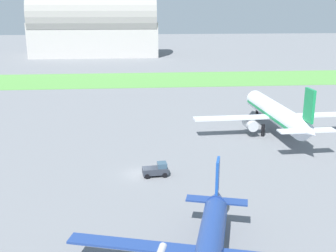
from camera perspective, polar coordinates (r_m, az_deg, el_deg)
The scene contains 6 objects.
ground_plane at distance 60.32m, azimuth -3.81°, elevation -6.68°, with size 600.00×600.00×0.00m, color slate.
grass_taxiway_strip at distance 136.52m, azimuth -4.58°, elevation 6.40°, with size 360.00×28.00×0.08m, color #549342.
airplane_foreground_turboprop at distance 38.20m, azimuth 5.70°, elevation -16.54°, with size 25.76×22.23×7.88m.
airplane_midfield_jet at distance 80.05m, azimuth 14.79°, elevation 1.69°, with size 31.70×31.09×11.20m.
pushback_tug_midfield at distance 59.39m, azimuth -1.62°, elevation -6.07°, with size 3.75×2.33×1.95m.
hangar_distant at distance 205.49m, azimuth -10.12°, elevation 13.69°, with size 59.33×27.28×32.14m.
Camera 1 is at (-0.83, -55.51, 23.59)m, focal length 44.04 mm.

